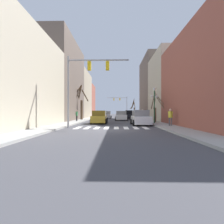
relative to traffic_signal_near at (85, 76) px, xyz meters
name	(u,v)px	position (x,y,z in m)	size (l,w,h in m)	color
ground_plane	(111,130)	(2.54, -1.89, -4.84)	(240.00, 240.00, 0.00)	#424247
sidewalk_left	(47,129)	(-2.83, -1.89, -4.77)	(2.04, 90.00, 0.15)	#9E9E99
sidewalk_right	(176,129)	(7.91, -1.89, -4.77)	(2.04, 90.00, 0.15)	#9E9E99
building_row_left	(65,90)	(-6.85, 16.87, 0.82)	(6.00, 48.95, 13.48)	#BCB299
building_row_right	(172,87)	(11.93, 11.78, 0.71)	(6.00, 36.01, 13.26)	#934C3D
crosswalk_stripes	(111,128)	(2.54, -0.12, -4.84)	(6.75, 2.60, 0.01)	white
traffic_signal_near	(85,76)	(0.00, 0.00, 0.00)	(5.82, 0.28, 6.77)	gray
traffic_signal_far	(121,102)	(4.74, 42.22, -0.02)	(6.79, 0.28, 6.66)	gray
street_lamp_right_corner	(154,98)	(7.54, 4.54, -1.68)	(0.95, 0.36, 4.25)	#1E4C2D
car_parked_left_near	(107,115)	(0.81, 24.53, -4.05)	(2.20, 4.56, 1.69)	silver
car_driving_away_lane	(121,116)	(3.87, 14.43, -4.07)	(2.14, 4.24, 1.66)	white
car_driving_toward_lane	(99,117)	(0.83, 5.98, -4.07)	(1.99, 4.31, 1.65)	#A38423
car_parked_right_near	(129,115)	(5.76, 20.42, -4.01)	(2.01, 4.15, 1.81)	black
car_parked_right_far	(140,118)	(5.75, 3.60, -4.05)	(2.04, 4.70, 1.69)	silver
pedestrian_near_right_corner	(142,114)	(7.31, 12.37, -3.66)	(0.32, 0.75, 1.75)	black
pedestrian_on_left_sidewalk	(145,113)	(8.34, 15.66, -3.61)	(0.44, 0.74, 1.82)	#282D47
pedestrian_crossing_street	(77,114)	(-2.85, 9.32, -3.73)	(0.26, 0.70, 1.63)	black
pedestrian_on_right_sidewalk	(170,116)	(8.27, 0.74, -3.72)	(0.36, 0.68, 1.65)	#4C4C51
street_tree_left_mid	(81,103)	(-3.31, 14.55, -1.69)	(2.91, 2.47, 6.16)	brown
street_tree_right_far	(156,109)	(8.13, 6.27, -3.02)	(1.62, 2.31, 3.94)	brown
street_tree_right_mid	(134,109)	(7.58, 29.10, -2.57)	(1.29, 1.21, 4.85)	brown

